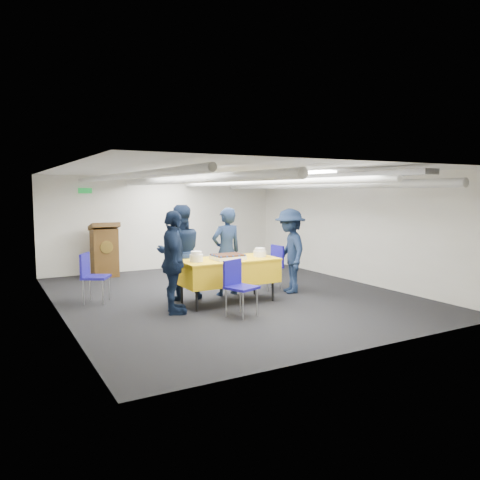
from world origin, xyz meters
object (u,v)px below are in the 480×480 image
(chair_right, at_px, (273,263))
(chair_left, at_px, (91,273))
(sailor_b, at_px, (180,252))
(sailor_d, at_px, (290,251))
(sheet_cake, at_px, (228,257))
(sailor_c, at_px, (173,262))
(chair_near, at_px, (238,282))
(serving_table, at_px, (228,271))
(podium, at_px, (104,250))
(sailor_a, at_px, (226,252))

(chair_right, bearing_deg, chair_left, 170.33)
(sailor_b, bearing_deg, sailor_d, 173.77)
(sheet_cake, distance_m, sailor_c, 1.08)
(chair_left, relative_size, sailor_b, 0.51)
(chair_near, bearing_deg, chair_right, 41.62)
(chair_left, distance_m, sailor_d, 3.65)
(serving_table, distance_m, sailor_c, 1.15)
(sheet_cake, xyz_separation_m, chair_right, (1.33, 0.62, -0.28))
(sheet_cake, bearing_deg, podium, 109.50)
(podium, relative_size, sailor_a, 0.76)
(podium, bearing_deg, sailor_c, -86.84)
(sailor_d, bearing_deg, chair_near, -42.92)
(chair_right, height_order, sailor_c, sailor_c)
(sheet_cake, xyz_separation_m, podium, (-1.28, 3.60, -0.20))
(chair_left, bearing_deg, sailor_a, -14.33)
(podium, distance_m, chair_near, 4.50)
(chair_right, xyz_separation_m, chair_left, (-3.39, 0.58, 0.00))
(sailor_d, bearing_deg, sailor_a, -92.19)
(sailor_c, bearing_deg, chair_right, -54.11)
(sheet_cake, height_order, podium, podium)
(chair_near, distance_m, chair_left, 2.69)
(sailor_c, bearing_deg, chair_left, 53.26)
(serving_table, bearing_deg, chair_left, 151.58)
(sheet_cake, xyz_separation_m, sailor_c, (-1.07, -0.18, 0.01))
(chair_right, relative_size, sailor_b, 0.51)
(sheet_cake, xyz_separation_m, sailor_b, (-0.60, 0.71, 0.04))
(sheet_cake, xyz_separation_m, chair_left, (-2.06, 1.19, -0.28))
(sailor_b, bearing_deg, sailor_c, 70.36)
(serving_table, xyz_separation_m, chair_left, (-2.09, 1.13, -0.03))
(sailor_a, bearing_deg, chair_left, -17.72)
(chair_left, height_order, sailor_b, sailor_b)
(sailor_b, bearing_deg, sheet_cake, 138.24)
(sailor_a, bearing_deg, sheet_cake, 61.26)
(podium, xyz_separation_m, chair_near, (1.04, -4.38, -0.08))
(podium, bearing_deg, sailor_b, -76.82)
(serving_table, xyz_separation_m, sailor_d, (1.41, 0.13, 0.25))
(sailor_a, bearing_deg, sailor_c, 26.66)
(sheet_cake, relative_size, chair_left, 0.62)
(sheet_cake, height_order, chair_right, chair_right)
(chair_right, height_order, sailor_b, sailor_b)
(chair_near, xyz_separation_m, sailor_d, (1.67, 0.96, 0.27))
(serving_table, relative_size, sailor_c, 1.04)
(chair_left, distance_m, sailor_c, 1.73)
(serving_table, height_order, sailor_d, sailor_d)
(sheet_cake, height_order, sailor_b, sailor_b)
(sailor_a, distance_m, sailor_d, 1.23)
(chair_near, bearing_deg, sheet_cake, 73.17)
(chair_near, distance_m, sailor_d, 1.95)
(podium, xyz_separation_m, sailor_d, (2.71, -3.41, 0.19))
(sheet_cake, relative_size, podium, 0.43)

